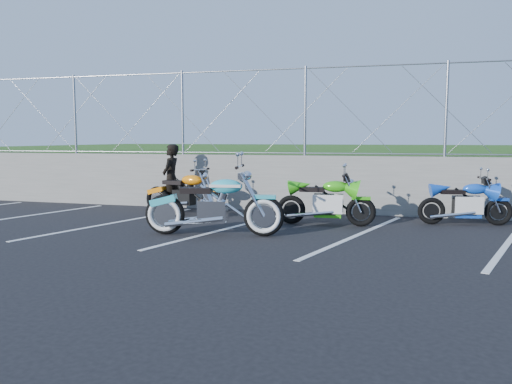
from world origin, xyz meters
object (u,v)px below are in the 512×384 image
(naked_orange, at_px, (186,195))
(sportbike_green, at_px, (327,203))
(sportbike_blue, at_px, (466,205))
(cruiser_turquoise, at_px, (216,208))
(person_standing, at_px, (171,178))

(naked_orange, distance_m, sportbike_green, 3.22)
(naked_orange, height_order, sportbike_blue, naked_orange)
(sportbike_green, distance_m, sportbike_blue, 2.73)
(sportbike_blue, bearing_deg, cruiser_turquoise, -161.18)
(naked_orange, bearing_deg, sportbike_green, 0.10)
(cruiser_turquoise, height_order, sportbike_green, cruiser_turquoise)
(naked_orange, relative_size, sportbike_green, 1.07)
(cruiser_turquoise, relative_size, person_standing, 1.57)
(naked_orange, bearing_deg, person_standing, 154.02)
(sportbike_blue, distance_m, person_standing, 6.33)
(cruiser_turquoise, relative_size, sportbike_green, 1.27)
(sportbike_green, xyz_separation_m, sportbike_blue, (2.62, 0.75, -0.03))
(cruiser_turquoise, height_order, sportbike_blue, cruiser_turquoise)
(naked_orange, bearing_deg, cruiser_turquoise, -45.64)
(sportbike_green, distance_m, person_standing, 3.82)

